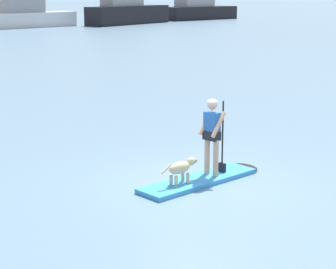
{
  "coord_description": "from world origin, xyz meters",
  "views": [
    {
      "loc": [
        -8.93,
        -9.19,
        4.13
      ],
      "look_at": [
        0.0,
        1.0,
        0.9
      ],
      "focal_mm": 66.1,
      "sensor_mm": 36.0,
      "label": 1
    }
  ],
  "objects_px": {
    "moored_boat_port": "(198,8)",
    "dog": "(181,168)",
    "moored_boat_far_port": "(127,9)",
    "moored_boat_outer": "(26,13)",
    "paddleboard": "(206,178)",
    "person_paddler": "(212,132)"
  },
  "relations": [
    {
      "from": "paddleboard",
      "to": "moored_boat_far_port",
      "type": "xyz_separation_m",
      "value": [
        35.14,
        48.58,
        1.68
      ]
    },
    {
      "from": "moored_boat_far_port",
      "to": "person_paddler",
      "type": "bearing_deg",
      "value": -125.73
    },
    {
      "from": "paddleboard",
      "to": "moored_boat_port",
      "type": "relative_size",
      "value": 0.3
    },
    {
      "from": "paddleboard",
      "to": "dog",
      "type": "bearing_deg",
      "value": -178.57
    },
    {
      "from": "dog",
      "to": "moored_boat_far_port",
      "type": "distance_m",
      "value": 60.42
    },
    {
      "from": "moored_boat_far_port",
      "to": "moored_boat_outer",
      "type": "bearing_deg",
      "value": 168.76
    },
    {
      "from": "dog",
      "to": "moored_boat_port",
      "type": "distance_m",
      "value": 70.97
    },
    {
      "from": "moored_boat_outer",
      "to": "person_paddler",
      "type": "bearing_deg",
      "value": -114.55
    },
    {
      "from": "moored_boat_outer",
      "to": "moored_boat_port",
      "type": "height_order",
      "value": "moored_boat_outer"
    },
    {
      "from": "dog",
      "to": "moored_boat_port",
      "type": "xyz_separation_m",
      "value": [
        49.43,
        50.91,
        1.07
      ]
    },
    {
      "from": "paddleboard",
      "to": "moored_boat_outer",
      "type": "distance_m",
      "value": 56.06
    },
    {
      "from": "person_paddler",
      "to": "dog",
      "type": "bearing_deg",
      "value": -178.57
    },
    {
      "from": "paddleboard",
      "to": "moored_boat_far_port",
      "type": "height_order",
      "value": "moored_boat_far_port"
    },
    {
      "from": "person_paddler",
      "to": "moored_boat_outer",
      "type": "xyz_separation_m",
      "value": [
        23.24,
        50.9,
        0.47
      ]
    },
    {
      "from": "paddleboard",
      "to": "person_paddler",
      "type": "xyz_separation_m",
      "value": [
        0.19,
        0.0,
        1.03
      ]
    },
    {
      "from": "moored_boat_outer",
      "to": "moored_boat_port",
      "type": "relative_size",
      "value": 0.94
    },
    {
      "from": "dog",
      "to": "moored_boat_far_port",
      "type": "relative_size",
      "value": 0.08
    },
    {
      "from": "paddleboard",
      "to": "moored_boat_port",
      "type": "height_order",
      "value": "moored_boat_port"
    },
    {
      "from": "dog",
      "to": "moored_boat_far_port",
      "type": "height_order",
      "value": "moored_boat_far_port"
    },
    {
      "from": "moored_boat_port",
      "to": "dog",
      "type": "bearing_deg",
      "value": -134.15
    },
    {
      "from": "person_paddler",
      "to": "moored_boat_far_port",
      "type": "xyz_separation_m",
      "value": [
        34.95,
        48.57,
        0.66
      ]
    },
    {
      "from": "paddleboard",
      "to": "moored_boat_far_port",
      "type": "bearing_deg",
      "value": 54.12
    }
  ]
}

